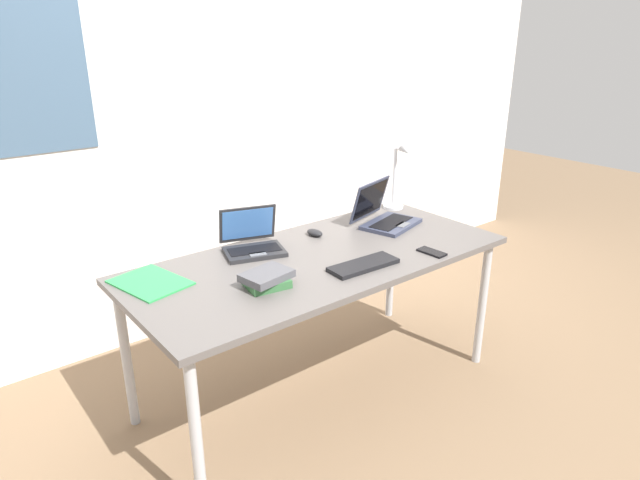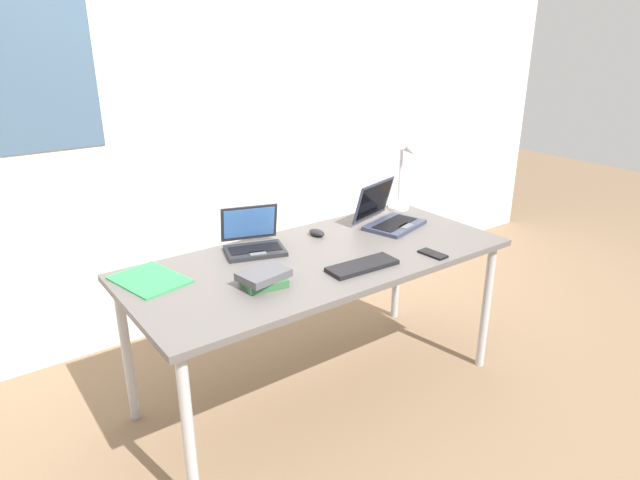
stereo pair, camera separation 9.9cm
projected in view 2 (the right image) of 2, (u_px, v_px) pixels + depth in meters
ground_plane at (320, 389)px, 2.86m from camera, size 12.00×12.00×0.00m
wall_back at (208, 108)px, 3.23m from camera, size 6.00×0.13×2.60m
desk at (320, 267)px, 2.62m from camera, size 1.80×0.80×0.74m
desk_lamp at (404, 177)px, 3.18m from camera, size 0.12×0.18×0.40m
laptop_near_lamp at (253, 242)px, 2.65m from camera, size 0.34×0.32×0.20m
laptop_near_mouse at (388, 217)px, 2.98m from camera, size 0.38×0.35×0.23m
external_keyboard at (362, 266)px, 2.47m from camera, size 0.34×0.14×0.02m
computer_mouse at (317, 233)px, 2.85m from camera, size 0.07×0.10×0.03m
cell_phone at (433, 254)px, 2.61m from camera, size 0.07×0.14×0.01m
book_stack at (264, 278)px, 2.29m from camera, size 0.22×0.17×0.06m
paper_folder_near_lamp at (149, 279)px, 2.35m from camera, size 0.29×0.35×0.01m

